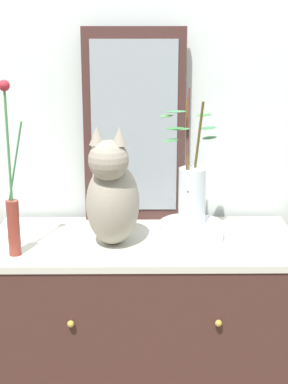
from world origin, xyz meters
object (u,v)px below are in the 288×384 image
object	(u,v)px
vase_slim_green	(12,208)
bowl_porcelain	(191,231)
cat_sitting	(112,196)
mirror_leaning	(134,127)
sideboard	(144,350)
vase_glass_clear	(192,191)

from	to	relation	value
vase_slim_green	bowl_porcelain	bearing A→B (deg)	12.66
cat_sitting	mirror_leaning	bearing A→B (deg)	74.04
sideboard	vase_glass_clear	world-z (taller)	vase_glass_clear
vase_glass_clear	vase_slim_green	bearing A→B (deg)	-167.25
vase_slim_green	vase_glass_clear	bearing A→B (deg)	12.75
vase_glass_clear	cat_sitting	bearing A→B (deg)	-172.55
bowl_porcelain	vase_glass_clear	distance (m)	0.16
bowl_porcelain	vase_glass_clear	world-z (taller)	vase_glass_clear
cat_sitting	vase_slim_green	xyz separation A→B (m)	(-0.33, -0.10, -0.01)
cat_sitting	vase_slim_green	world-z (taller)	vase_slim_green
cat_sitting	bowl_porcelain	bearing A→B (deg)	7.29
sideboard	vase_slim_green	world-z (taller)	vase_slim_green
mirror_leaning	cat_sitting	distance (m)	0.34
cat_sitting	vase_glass_clear	bearing A→B (deg)	7.45
mirror_leaning	sideboard	bearing A→B (deg)	-81.14
bowl_porcelain	mirror_leaning	bearing A→B (deg)	131.85
cat_sitting	sideboard	bearing A→B (deg)	19.79
vase_glass_clear	sideboard	bearing A→B (deg)	178.86
mirror_leaning	vase_glass_clear	distance (m)	0.36
mirror_leaning	vase_glass_clear	world-z (taller)	mirror_leaning
vase_slim_green	vase_glass_clear	world-z (taller)	vase_slim_green
mirror_leaning	vase_glass_clear	size ratio (longest dim) A/B	1.54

